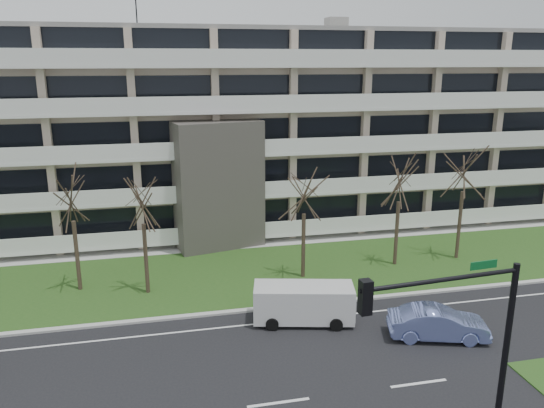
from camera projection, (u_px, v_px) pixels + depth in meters
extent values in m
plane|color=black|center=(278.00, 403.00, 20.81)|extent=(160.00, 160.00, 0.00)
cube|color=#214A18|center=(231.00, 275.00, 33.05)|extent=(90.00, 10.00, 0.06)
cube|color=#B2B2AD|center=(245.00, 310.00, 28.33)|extent=(90.00, 0.35, 0.12)
cube|color=#B2B2AD|center=(220.00, 246.00, 38.22)|extent=(90.00, 2.00, 0.08)
cube|color=white|center=(250.00, 325.00, 26.93)|extent=(90.00, 0.12, 0.01)
cube|color=beige|center=(207.00, 130.00, 42.85)|extent=(60.00, 12.00, 15.00)
cube|color=gray|center=(204.00, 31.00, 40.83)|extent=(60.50, 12.50, 0.30)
cube|color=#4C4742|center=(219.00, 186.00, 37.05)|extent=(6.39, 3.69, 9.00)
cube|color=black|center=(220.00, 221.00, 37.52)|extent=(4.92, 1.19, 3.50)
cylinder|color=black|center=(136.00, 4.00, 39.31)|extent=(0.10, 0.10, 3.50)
cube|color=black|center=(218.00, 215.00, 38.60)|extent=(58.00, 0.10, 1.80)
cube|color=white|center=(220.00, 237.00, 38.36)|extent=(58.00, 1.40, 0.22)
cube|color=white|center=(221.00, 232.00, 37.59)|extent=(58.00, 0.08, 1.00)
cube|color=black|center=(217.00, 174.00, 37.81)|extent=(58.00, 0.10, 1.80)
cube|color=white|center=(219.00, 197.00, 37.57)|extent=(58.00, 1.40, 0.22)
cube|color=white|center=(220.00, 191.00, 36.80)|extent=(58.00, 0.08, 1.00)
cube|color=black|center=(216.00, 132.00, 37.02)|extent=(58.00, 0.10, 1.80)
cube|color=white|center=(217.00, 155.00, 36.78)|extent=(58.00, 1.40, 0.22)
cube|color=white|center=(218.00, 148.00, 36.01)|extent=(58.00, 0.08, 1.00)
cube|color=black|center=(215.00, 89.00, 36.23)|extent=(58.00, 0.10, 1.80)
cube|color=white|center=(216.00, 112.00, 35.98)|extent=(58.00, 1.40, 0.22)
cube|color=white|center=(217.00, 103.00, 35.21)|extent=(58.00, 0.08, 1.00)
cube|color=black|center=(213.00, 43.00, 35.44)|extent=(58.00, 0.10, 1.80)
cube|color=white|center=(215.00, 66.00, 35.19)|extent=(58.00, 1.40, 0.22)
cube|color=white|center=(216.00, 57.00, 34.42)|extent=(58.00, 0.08, 1.00)
imported|color=#7D8EDA|center=(438.00, 323.00, 25.47)|extent=(4.97, 2.89, 1.55)
cube|color=silver|center=(304.00, 302.00, 26.99)|extent=(5.34, 2.97, 1.78)
cube|color=black|center=(304.00, 293.00, 26.86)|extent=(4.95, 2.75, 0.65)
cube|color=silver|center=(350.00, 305.00, 27.00)|extent=(0.72, 1.80, 1.12)
cylinder|color=black|center=(272.00, 324.00, 26.31)|extent=(0.69, 0.38, 0.65)
cylinder|color=black|center=(273.00, 307.00, 28.11)|extent=(0.69, 0.38, 0.65)
cylinder|color=black|center=(336.00, 325.00, 26.27)|extent=(0.69, 0.38, 0.65)
cylinder|color=black|center=(332.00, 308.00, 28.07)|extent=(0.69, 0.38, 0.65)
cylinder|color=black|center=(505.00, 353.00, 18.22)|extent=(0.22, 0.22, 6.57)
cylinder|color=black|center=(442.00, 280.00, 16.61)|extent=(5.69, 0.62, 0.15)
cube|color=black|center=(365.00, 297.00, 15.92)|extent=(0.38, 0.38, 1.10)
sphere|color=red|center=(366.00, 286.00, 15.83)|extent=(0.22, 0.22, 0.22)
sphere|color=orange|center=(365.00, 297.00, 15.92)|extent=(0.22, 0.22, 0.22)
sphere|color=green|center=(365.00, 308.00, 16.01)|extent=(0.22, 0.22, 0.22)
cube|color=#0C5926|center=(484.00, 265.00, 16.95)|extent=(0.99, 0.12, 0.27)
cylinder|color=#382B21|center=(77.00, 256.00, 30.43)|extent=(0.24, 0.24, 4.22)
cylinder|color=#382B21|center=(146.00, 259.00, 30.04)|extent=(0.24, 0.24, 4.18)
cylinder|color=#382B21|center=(303.00, 246.00, 32.28)|extent=(0.24, 0.24, 4.09)
cylinder|color=#382B21|center=(396.00, 234.00, 34.27)|extent=(0.24, 0.24, 4.28)
cylinder|color=#382B21|center=(459.00, 226.00, 35.32)|extent=(0.24, 0.24, 4.66)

